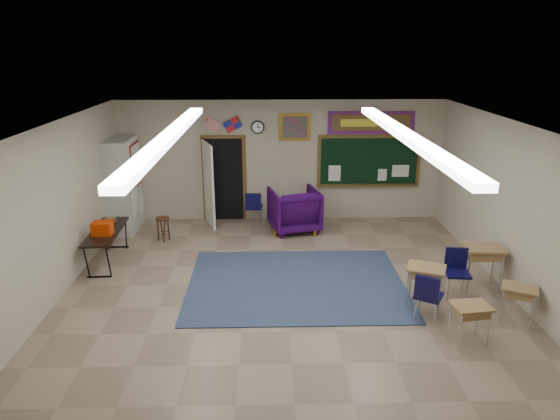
{
  "coord_description": "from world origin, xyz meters",
  "views": [
    {
      "loc": [
        -0.31,
        -7.59,
        4.27
      ],
      "look_at": [
        -0.08,
        1.5,
        1.23
      ],
      "focal_mm": 32.0,
      "sensor_mm": 36.0,
      "label": 1
    }
  ],
  "objects_px": {
    "student_desk_front_right": "(482,265)",
    "folding_table": "(107,245)",
    "wooden_stool": "(163,229)",
    "student_desk_front_left": "(425,284)",
    "wingback_armchair": "(294,210)"
  },
  "relations": [
    {
      "from": "student_desk_front_right",
      "to": "folding_table",
      "type": "xyz_separation_m",
      "value": [
        -7.14,
        1.34,
        -0.08
      ]
    },
    {
      "from": "folding_table",
      "to": "wooden_stool",
      "type": "bearing_deg",
      "value": 49.54
    },
    {
      "from": "student_desk_front_left",
      "to": "student_desk_front_right",
      "type": "bearing_deg",
      "value": 50.78
    },
    {
      "from": "folding_table",
      "to": "wooden_stool",
      "type": "xyz_separation_m",
      "value": [
        0.9,
        1.15,
        -0.09
      ]
    },
    {
      "from": "wingback_armchair",
      "to": "student_desk_front_left",
      "type": "height_order",
      "value": "wingback_armchair"
    },
    {
      "from": "student_desk_front_right",
      "to": "wooden_stool",
      "type": "relative_size",
      "value": 1.51
    },
    {
      "from": "wingback_armchair",
      "to": "folding_table",
      "type": "bearing_deg",
      "value": 10.9
    },
    {
      "from": "student_desk_front_left",
      "to": "student_desk_front_right",
      "type": "xyz_separation_m",
      "value": [
        1.22,
        0.62,
        0.05
      ]
    },
    {
      "from": "student_desk_front_left",
      "to": "folding_table",
      "type": "bearing_deg",
      "value": -174.75
    },
    {
      "from": "wooden_stool",
      "to": "student_desk_front_left",
      "type": "bearing_deg",
      "value": -31.91
    },
    {
      "from": "student_desk_front_left",
      "to": "wooden_stool",
      "type": "distance_m",
      "value": 5.91
    },
    {
      "from": "wingback_armchair",
      "to": "wooden_stool",
      "type": "relative_size",
      "value": 2.05
    },
    {
      "from": "student_desk_front_left",
      "to": "folding_table",
      "type": "height_order",
      "value": "folding_table"
    },
    {
      "from": "wingback_armchair",
      "to": "wooden_stool",
      "type": "height_order",
      "value": "wingback_armchair"
    },
    {
      "from": "wingback_armchair",
      "to": "student_desk_front_left",
      "type": "distance_m",
      "value": 4.24
    }
  ]
}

